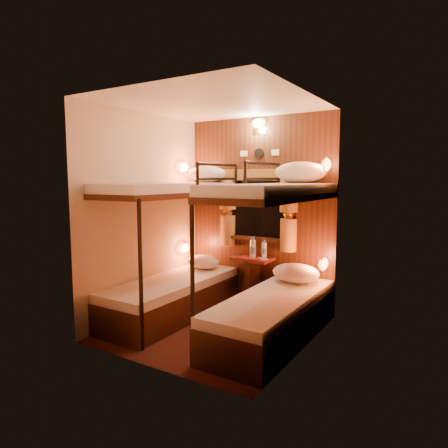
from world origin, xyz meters
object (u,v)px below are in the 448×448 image
Objects in this scene: bunk_left at (173,270)px; table at (252,275)px; bunk_right at (273,286)px; bottle_right at (264,250)px; bottle_left at (253,249)px.

bunk_left reaches higher than table.
bunk_right is (1.30, 0.00, 0.00)m from bunk_left.
table is (0.65, 0.78, -0.14)m from bunk_left.
table is 2.88× the size of bottle_right.
bottle_left reaches higher than bottle_right.
bunk_left is 1.30m from bunk_right.
bunk_right is 1.02m from table.
bunk_left is at bearing -132.63° from bottle_left.
bunk_right is 0.98m from bottle_left.
bottle_left is at bearing -56.29° from table.
bottle_right is (0.79, 0.82, 0.19)m from bunk_left.
bunk_left is 1.00× the size of bunk_right.
table is 0.37m from bottle_right.
bunk_right is 2.90× the size of table.
bunk_left is 1.02m from table.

